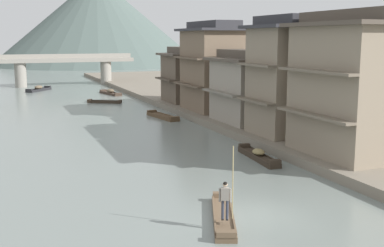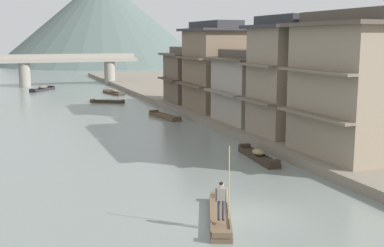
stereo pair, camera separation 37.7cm
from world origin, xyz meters
TOP-DOWN VIEW (x-y plane):
  - ground_plane at (0.00, 0.00)m, footprint 400.00×400.00m
  - riverbank_right at (15.48, 30.00)m, footprint 18.00×110.00m
  - boat_foreground_poled at (-1.48, 0.06)m, footprint 2.71×4.99m
  - boatman_person at (-1.92, -1.06)m, footprint 0.54×0.36m
  - boat_moored_nearest at (1.62, 40.25)m, footprint 3.94×2.97m
  - boat_moored_second at (5.14, 8.86)m, footprint 1.24×5.09m
  - boat_moored_third at (4.26, 49.07)m, footprint 2.08×5.65m
  - boat_moored_far at (-4.67, 57.25)m, footprint 3.98×4.69m
  - boat_midriver_drifting at (4.60, 26.91)m, footprint 1.82×5.32m
  - house_waterfront_nearest at (10.04, 6.00)m, footprint 6.29×7.77m
  - house_waterfront_second at (9.48, 13.06)m, footprint 5.18×5.49m
  - house_waterfront_tall at (9.67, 19.10)m, footprint 5.54×7.05m
  - house_waterfront_narrow at (9.76, 26.60)m, footprint 5.73×7.40m
  - house_waterfront_far at (9.82, 33.73)m, footprint 5.85×6.06m
  - stone_bridge at (0.00, 64.26)m, footprint 22.70×2.40m
  - hill_far_west at (18.37, 130.01)m, footprint 61.68×61.68m

SIDE VIEW (x-z plane):
  - ground_plane at x=0.00m, z-range 0.00..0.00m
  - boat_moored_nearest at x=1.62m, z-range -0.06..0.33m
  - boat_foreground_poled at x=-1.48m, z-range -0.08..0.38m
  - boat_midriver_drifting at x=4.60m, z-range -0.08..0.39m
  - boat_moored_second at x=5.14m, z-range -0.11..0.58m
  - boat_moored_third at x=4.26m, z-range -0.13..0.63m
  - boat_moored_far at x=-4.67m, z-range -0.13..0.71m
  - riverbank_right at x=15.48m, z-range 0.00..0.59m
  - boatman_person at x=-1.92m, z-range -0.06..2.98m
  - stone_bridge at x=0.00m, z-range 0.73..5.87m
  - house_waterfront_tall at x=9.67m, z-range 0.52..6.66m
  - house_waterfront_far at x=9.82m, z-range 0.53..6.67m
  - house_waterfront_nearest at x=10.04m, z-range 0.51..9.25m
  - house_waterfront_narrow at x=9.76m, z-range 0.52..9.26m
  - house_waterfront_second at x=9.48m, z-range 0.54..9.28m
  - hill_far_west at x=18.37m, z-range 0.00..25.67m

